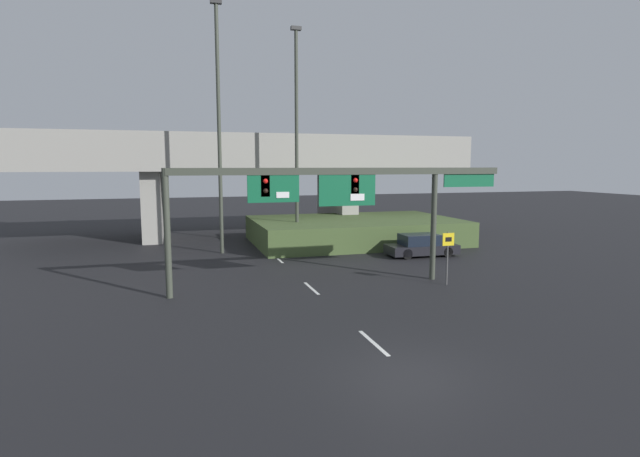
{
  "coord_description": "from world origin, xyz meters",
  "views": [
    {
      "loc": [
        -6.04,
        -11.89,
        5.68
      ],
      "look_at": [
        0.0,
        8.54,
        2.98
      ],
      "focal_mm": 28.0,
      "sensor_mm": 36.0,
      "label": 1
    }
  ],
  "objects_px": {
    "highway_light_pole_far": "(219,124)",
    "parked_sedan_near_right": "(421,246)",
    "signal_gantry": "(335,190)",
    "speed_limit_sign": "(448,251)",
    "highway_light_pole_near": "(297,134)"
  },
  "relations": [
    {
      "from": "signal_gantry",
      "to": "parked_sedan_near_right",
      "type": "relative_size",
      "value": 3.63
    },
    {
      "from": "highway_light_pole_far",
      "to": "speed_limit_sign",
      "type": "bearing_deg",
      "value": -51.62
    },
    {
      "from": "speed_limit_sign",
      "to": "parked_sedan_near_right",
      "type": "bearing_deg",
      "value": 71.27
    },
    {
      "from": "signal_gantry",
      "to": "speed_limit_sign",
      "type": "bearing_deg",
      "value": -14.2
    },
    {
      "from": "highway_light_pole_far",
      "to": "parked_sedan_near_right",
      "type": "distance_m",
      "value": 14.89
    },
    {
      "from": "speed_limit_sign",
      "to": "highway_light_pole_far",
      "type": "distance_m",
      "value": 16.58
    },
    {
      "from": "parked_sedan_near_right",
      "to": "signal_gantry",
      "type": "bearing_deg",
      "value": -140.47
    },
    {
      "from": "speed_limit_sign",
      "to": "highway_light_pole_far",
      "type": "bearing_deg",
      "value": 128.38
    },
    {
      "from": "speed_limit_sign",
      "to": "highway_light_pole_near",
      "type": "distance_m",
      "value": 15.03
    },
    {
      "from": "highway_light_pole_far",
      "to": "parked_sedan_near_right",
      "type": "height_order",
      "value": "highway_light_pole_far"
    },
    {
      "from": "signal_gantry",
      "to": "speed_limit_sign",
      "type": "distance_m",
      "value": 6.09
    },
    {
      "from": "highway_light_pole_near",
      "to": "signal_gantry",
      "type": "bearing_deg",
      "value": -95.23
    },
    {
      "from": "signal_gantry",
      "to": "highway_light_pole_far",
      "type": "height_order",
      "value": "highway_light_pole_far"
    },
    {
      "from": "signal_gantry",
      "to": "highway_light_pole_far",
      "type": "bearing_deg",
      "value": 111.83
    },
    {
      "from": "signal_gantry",
      "to": "highway_light_pole_near",
      "type": "distance_m",
      "value": 12.25
    }
  ]
}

